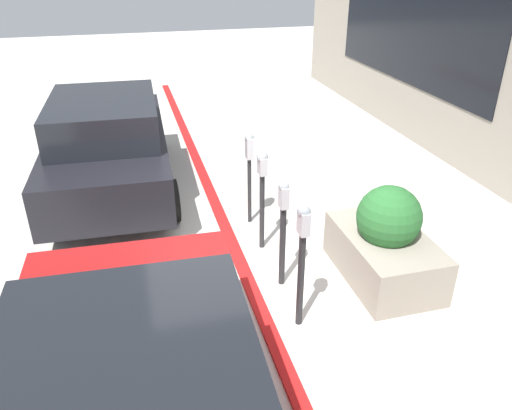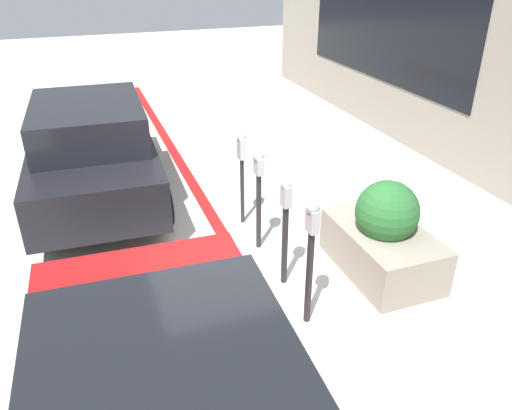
% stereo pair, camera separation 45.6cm
% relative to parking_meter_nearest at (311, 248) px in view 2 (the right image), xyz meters
% --- Properties ---
extents(ground_plane, '(40.00, 40.00, 0.00)m').
position_rel_parking_meter_nearest_xyz_m(ground_plane, '(1.13, 0.26, -0.91)').
color(ground_plane, beige).
extents(curb_strip, '(19.00, 0.16, 0.04)m').
position_rel_parking_meter_nearest_xyz_m(curb_strip, '(1.13, 0.34, -0.89)').
color(curb_strip, red).
rests_on(curb_strip, ground_plane).
extents(parking_meter_nearest, '(0.15, 0.13, 1.41)m').
position_rel_parking_meter_nearest_xyz_m(parking_meter_nearest, '(0.00, 0.00, 0.00)').
color(parking_meter_nearest, '#232326').
rests_on(parking_meter_nearest, ground_plane).
extents(parking_meter_second, '(0.14, 0.12, 1.33)m').
position_rel_parking_meter_nearest_xyz_m(parking_meter_second, '(0.73, -0.04, -0.08)').
color(parking_meter_second, '#232326').
rests_on(parking_meter_second, ground_plane).
extents(parking_meter_middle, '(0.17, 0.14, 1.36)m').
position_rel_parking_meter_nearest_xyz_m(parking_meter_middle, '(1.57, -0.03, 0.02)').
color(parking_meter_middle, '#232326').
rests_on(parking_meter_middle, ground_plane).
extents(parking_meter_fourth, '(0.15, 0.13, 1.36)m').
position_rel_parking_meter_nearest_xyz_m(parking_meter_fourth, '(2.29, -0.04, 0.05)').
color(parking_meter_fourth, '#232326').
rests_on(parking_meter_fourth, ground_plane).
extents(planter_box, '(1.51, 0.92, 1.19)m').
position_rel_parking_meter_nearest_xyz_m(planter_box, '(0.55, -1.26, -0.44)').
color(planter_box, gray).
rests_on(planter_box, ground_plane).
extents(parked_car_middle, '(4.22, 1.92, 1.57)m').
position_rel_parking_meter_nearest_xyz_m(parked_car_middle, '(3.87, 1.86, -0.11)').
color(parked_car_middle, black).
rests_on(parked_car_middle, ground_plane).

